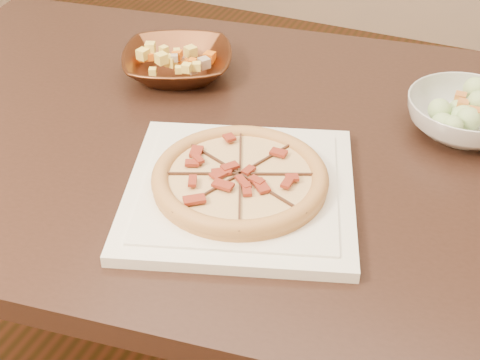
{
  "coord_description": "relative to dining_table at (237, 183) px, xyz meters",
  "views": [
    {
      "loc": [
        0.41,
        -1.02,
        1.36
      ],
      "look_at": [
        0.09,
        -0.31,
        0.78
      ],
      "focal_mm": 50.0,
      "sensor_mm": 36.0,
      "label": 1
    }
  ],
  "objects": [
    {
      "name": "floor",
      "position": [
        -0.02,
        0.15,
        -0.66
      ],
      "size": [
        4.0,
        4.0,
        0.02
      ],
      "primitive_type": "cube",
      "color": "#452010",
      "rests_on": "ground"
    },
    {
      "name": "salad_bowl",
      "position": [
        0.35,
        0.16,
        0.13
      ],
      "size": [
        0.22,
        0.22,
        0.06
      ],
      "primitive_type": "imported",
      "rotation": [
        0.0,
        0.0,
        0.1
      ],
      "color": "silver",
      "rests_on": "dining_table"
    },
    {
      "name": "dining_table",
      "position": [
        0.0,
        0.0,
        0.0
      ],
      "size": [
        1.49,
        1.07,
        0.75
      ],
      "color": "black",
      "rests_on": "floor"
    },
    {
      "name": "pizza",
      "position": [
        0.07,
        -0.15,
        0.14
      ],
      "size": [
        0.26,
        0.26,
        0.03
      ],
      "color": "#C78247",
      "rests_on": "plate"
    },
    {
      "name": "salad",
      "position": [
        0.35,
        0.16,
        0.18
      ],
      "size": [
        0.09,
        0.1,
        0.04
      ],
      "color": "#B7E58B",
      "rests_on": "salad_bowl"
    },
    {
      "name": "mixed_dish",
      "position": [
        -0.19,
        0.14,
        0.17
      ],
      "size": [
        0.1,
        0.11,
        0.03
      ],
      "color": "tan",
      "rests_on": "bronze_bowl"
    },
    {
      "name": "bronze_bowl",
      "position": [
        -0.19,
        0.14,
        0.13
      ],
      "size": [
        0.28,
        0.28,
        0.05
      ],
      "primitive_type": "imported",
      "rotation": [
        0.0,
        0.0,
        0.43
      ],
      "color": "#552D18",
      "rests_on": "dining_table"
    },
    {
      "name": "plate",
      "position": [
        0.07,
        -0.15,
        0.11
      ],
      "size": [
        0.42,
        0.42,
        0.02
      ],
      "color": "white",
      "rests_on": "dining_table"
    }
  ]
}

